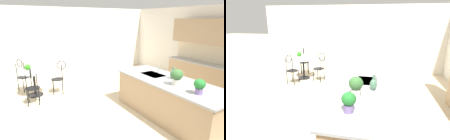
% 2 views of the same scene
% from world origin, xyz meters
% --- Properties ---
extents(ground_plane, '(40.00, 40.00, 0.00)m').
position_xyz_m(ground_plane, '(0.00, 0.00, 0.00)').
color(ground_plane, beige).
extents(wall_left_window, '(0.12, 7.80, 2.70)m').
position_xyz_m(wall_left_window, '(-4.26, 0.00, 1.35)').
color(wall_left_window, silver).
rests_on(wall_left_window, ground).
extents(kitchen_island, '(2.80, 1.06, 0.92)m').
position_xyz_m(kitchen_island, '(0.30, 0.85, 0.46)').
color(kitchen_island, tan).
rests_on(kitchen_island, ground).
extents(bistro_table, '(0.80, 0.80, 0.74)m').
position_xyz_m(bistro_table, '(-2.70, -1.62, 0.45)').
color(bistro_table, black).
rests_on(bistro_table, ground).
extents(chair_near_window, '(0.52, 0.51, 1.04)m').
position_xyz_m(chair_near_window, '(-3.35, -1.86, 0.57)').
color(chair_near_window, black).
rests_on(chair_near_window, ground).
extents(chair_by_island, '(0.51, 0.45, 1.04)m').
position_xyz_m(chair_by_island, '(-2.02, -1.77, 0.57)').
color(chair_by_island, black).
rests_on(chair_by_island, ground).
extents(chair_toward_desk, '(0.46, 0.52, 1.04)m').
position_xyz_m(chair_toward_desk, '(-2.50, -0.92, 0.57)').
color(chair_toward_desk, black).
rests_on(chair_toward_desk, ground).
extents(sink_faucet, '(0.02, 0.02, 0.22)m').
position_xyz_m(sink_faucet, '(-0.25, 1.03, 1.03)').
color(sink_faucet, '#B2B5BA').
rests_on(sink_faucet, kitchen_island).
extents(potted_plant_on_table, '(0.18, 0.18, 0.26)m').
position_xyz_m(potted_plant_on_table, '(-2.68, -1.76, 0.89)').
color(potted_plant_on_table, beige).
rests_on(potted_plant_on_table, bistro_table).
extents(potted_plant_counter_far, '(0.21, 0.21, 0.29)m').
position_xyz_m(potted_plant_counter_far, '(1.15, 0.69, 1.09)').
color(potted_plant_counter_far, '#7A669E').
rests_on(potted_plant_counter_far, kitchen_island).
extents(potted_plant_counter_near, '(0.24, 0.24, 0.34)m').
position_xyz_m(potted_plant_counter_near, '(0.60, 0.72, 1.12)').
color(potted_plant_counter_near, beige).
rests_on(potted_plant_counter_near, kitchen_island).
extents(vase_on_counter, '(0.13, 0.13, 0.29)m').
position_xyz_m(vase_on_counter, '(0.25, 1.00, 1.03)').
color(vase_on_counter, '#4C7A5B').
rests_on(vase_on_counter, kitchen_island).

